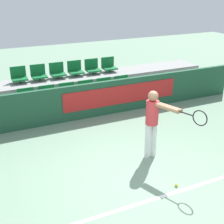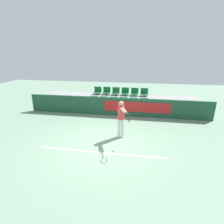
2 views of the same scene
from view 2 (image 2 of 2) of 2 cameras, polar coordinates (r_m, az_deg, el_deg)
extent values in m
plane|color=gray|center=(7.06, -2.66, -10.66)|extent=(30.00, 30.00, 0.00)
cube|color=white|center=(6.57, -3.73, -13.06)|extent=(4.71, 0.08, 0.01)
cube|color=#1E4C33|center=(10.02, 1.46, 1.77)|extent=(10.46, 0.12, 1.05)
cube|color=red|center=(9.85, 7.96, 1.60)|extent=(3.70, 0.02, 0.58)
cube|color=gray|center=(10.71, 1.92, 1.06)|extent=(10.06, 1.10, 0.39)
cube|color=gray|center=(11.70, 2.65, 3.59)|extent=(10.06, 1.10, 0.77)
cylinder|color=#333333|center=(11.00, -6.11, 2.77)|extent=(0.07, 0.07, 0.10)
cube|color=#146B33|center=(10.97, -6.13, 3.15)|extent=(0.48, 0.40, 0.05)
cube|color=#146B33|center=(11.09, -5.92, 4.38)|extent=(0.48, 0.04, 0.34)
cylinder|color=#333333|center=(10.85, -2.93, 2.63)|extent=(0.07, 0.07, 0.10)
cube|color=#146B33|center=(10.83, -2.94, 3.02)|extent=(0.48, 0.40, 0.05)
cube|color=#146B33|center=(10.94, -2.76, 4.26)|extent=(0.48, 0.04, 0.34)
cylinder|color=#333333|center=(10.74, 0.32, 2.48)|extent=(0.07, 0.07, 0.10)
cube|color=#146B33|center=(10.71, 0.32, 2.87)|extent=(0.48, 0.40, 0.05)
cube|color=#146B33|center=(10.83, 0.48, 4.13)|extent=(0.48, 0.04, 0.34)
cylinder|color=#333333|center=(10.66, 3.64, 2.31)|extent=(0.07, 0.07, 0.10)
cube|color=#146B33|center=(10.64, 3.65, 2.71)|extent=(0.48, 0.40, 0.05)
cube|color=#146B33|center=(10.76, 3.77, 3.98)|extent=(0.48, 0.04, 0.34)
cylinder|color=#333333|center=(10.62, 6.99, 2.14)|extent=(0.07, 0.07, 0.10)
cube|color=#146B33|center=(10.59, 7.00, 2.54)|extent=(0.48, 0.40, 0.05)
cube|color=#146B33|center=(10.72, 7.09, 3.82)|extent=(0.48, 0.04, 0.34)
cylinder|color=#333333|center=(10.61, 10.35, 1.96)|extent=(0.07, 0.07, 0.10)
cube|color=#146B33|center=(10.59, 10.38, 2.36)|extent=(0.48, 0.40, 0.05)
cube|color=#146B33|center=(10.71, 10.43, 3.64)|extent=(0.48, 0.04, 0.34)
cylinder|color=#333333|center=(11.92, -4.78, 6.00)|extent=(0.07, 0.07, 0.10)
cube|color=#146B33|center=(11.91, -4.79, 6.36)|extent=(0.48, 0.40, 0.05)
cube|color=#146B33|center=(12.04, -4.61, 7.46)|extent=(0.48, 0.04, 0.34)
cylinder|color=#333333|center=(11.79, -1.83, 5.91)|extent=(0.07, 0.07, 0.10)
cube|color=#146B33|center=(11.77, -1.83, 6.27)|extent=(0.48, 0.40, 0.05)
cube|color=#146B33|center=(11.90, -1.67, 7.38)|extent=(0.48, 0.04, 0.34)
cylinder|color=#333333|center=(11.68, 1.19, 5.79)|extent=(0.07, 0.07, 0.10)
cube|color=#146B33|center=(11.67, 1.19, 6.16)|extent=(0.48, 0.40, 0.05)
cube|color=#146B33|center=(11.80, 1.33, 7.28)|extent=(0.48, 0.04, 0.34)
cylinder|color=#333333|center=(11.61, 4.25, 5.66)|extent=(0.07, 0.07, 0.10)
cube|color=#146B33|center=(11.60, 4.26, 6.03)|extent=(0.48, 0.40, 0.05)
cube|color=#146B33|center=(11.73, 4.37, 7.16)|extent=(0.48, 0.04, 0.34)
cylinder|color=#333333|center=(11.57, 7.34, 5.51)|extent=(0.07, 0.07, 0.10)
cube|color=#146B33|center=(11.56, 7.35, 5.89)|extent=(0.48, 0.40, 0.05)
cube|color=#146B33|center=(11.69, 7.43, 7.02)|extent=(0.48, 0.04, 0.34)
cylinder|color=#333333|center=(11.57, 10.44, 5.35)|extent=(0.07, 0.07, 0.10)
cube|color=#146B33|center=(11.55, 10.46, 5.72)|extent=(0.48, 0.40, 0.05)
cube|color=#146B33|center=(11.69, 10.51, 6.86)|extent=(0.48, 0.04, 0.34)
cylinder|color=silver|center=(7.49, 2.27, -5.24)|extent=(0.13, 0.13, 0.83)
cylinder|color=silver|center=(7.48, 3.46, -5.31)|extent=(0.13, 0.13, 0.83)
cylinder|color=red|center=(7.23, 2.95, -0.29)|extent=(0.28, 0.28, 0.55)
sphere|color=#9E7051|center=(7.11, 3.01, 2.66)|extent=(0.23, 0.23, 0.23)
cylinder|color=#9E7051|center=(6.77, 3.49, 0.44)|extent=(0.28, 0.55, 0.09)
cylinder|color=#9E7051|center=(6.76, 4.14, 0.41)|extent=(0.28, 0.55, 0.09)
cylinder|color=black|center=(6.38, 4.76, -0.78)|extent=(0.13, 0.29, 0.03)
torus|color=black|center=(6.11, 5.49, -1.72)|extent=(0.13, 0.31, 0.32)
sphere|color=#CCDB33|center=(6.61, 0.48, -12.52)|extent=(0.07, 0.07, 0.07)
camera|label=1|loc=(4.43, -63.87, 12.62)|focal=50.00mm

